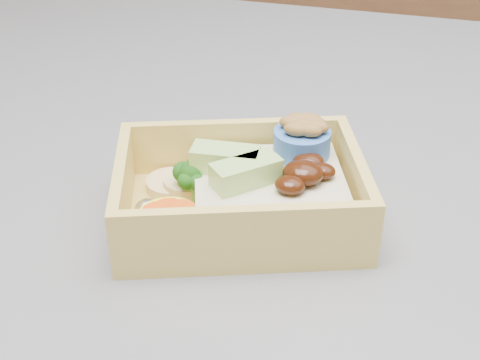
# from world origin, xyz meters

# --- Properties ---
(bento_box) EXTENTS (0.19, 0.17, 0.06)m
(bento_box) POSITION_xyz_m (0.16, -0.15, 0.94)
(bento_box) COLOR #DBBD5A
(bento_box) RESTS_ON island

